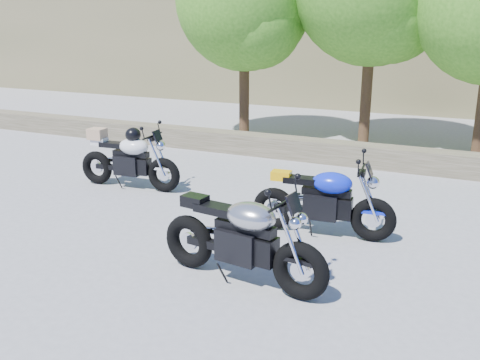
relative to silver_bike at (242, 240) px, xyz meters
The scene contains 6 objects.
ground 1.48m from the silver_bike, 142.06° to the left, with size 90.00×90.00×0.00m, color gray.
stone_wall 6.43m from the silver_bike, 99.59° to the left, with size 22.00×0.55×0.50m, color brown.
tree_decid_left 9.21m from the silver_bike, 113.49° to the left, with size 3.67×3.67×5.62m.
silver_bike is the anchor object (origin of this frame).
white_bike 4.60m from the silver_bike, 143.48° to the left, with size 2.21×0.70×1.22m.
blue_bike 2.00m from the silver_bike, 75.95° to the left, with size 2.23×0.70×1.12m.
Camera 1 is at (3.59, -6.44, 3.19)m, focal length 40.00 mm.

